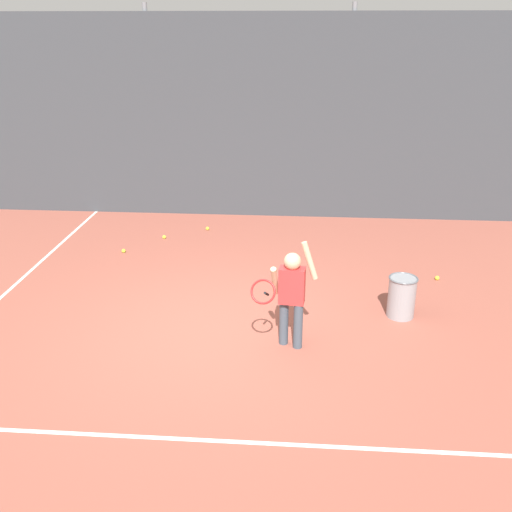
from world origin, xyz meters
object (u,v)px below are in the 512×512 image
(tennis_player, at_px, (291,292))
(tennis_ball_2, at_px, (164,237))
(tennis_ball_0, at_px, (207,228))
(tennis_ball_1, at_px, (124,251))
(tennis_ball_3, at_px, (437,278))
(ball_hopper, at_px, (402,296))

(tennis_player, relative_size, tennis_ball_2, 20.46)
(tennis_ball_0, relative_size, tennis_ball_1, 1.00)
(tennis_ball_1, height_order, tennis_ball_2, same)
(tennis_player, relative_size, tennis_ball_0, 20.46)
(tennis_player, relative_size, tennis_ball_1, 20.46)
(tennis_ball_1, height_order, tennis_ball_3, same)
(tennis_player, distance_m, tennis_ball_3, 3.14)
(tennis_ball_2, bearing_deg, tennis_player, -56.70)
(ball_hopper, relative_size, tennis_ball_1, 8.52)
(ball_hopper, xyz_separation_m, tennis_ball_2, (-3.82, 2.71, -0.26))
(tennis_ball_3, bearing_deg, tennis_ball_2, 162.04)
(tennis_player, xyz_separation_m, tennis_ball_1, (-2.90, 2.86, -0.69))
(tennis_ball_2, bearing_deg, tennis_ball_3, -17.96)
(tennis_ball_2, distance_m, tennis_ball_3, 4.81)
(tennis_player, xyz_separation_m, tennis_ball_0, (-1.65, 4.12, -0.69))
(tennis_player, distance_m, tennis_ball_2, 4.35)
(tennis_player, xyz_separation_m, ball_hopper, (1.46, 0.88, -0.44))
(tennis_ball_3, bearing_deg, tennis_ball_1, 171.66)
(ball_hopper, distance_m, tennis_ball_2, 4.69)
(tennis_player, relative_size, ball_hopper, 2.40)
(tennis_player, relative_size, tennis_ball_3, 20.46)
(tennis_ball_0, distance_m, tennis_ball_3, 4.35)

